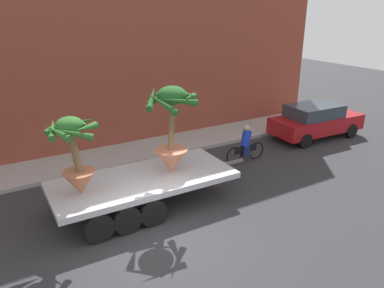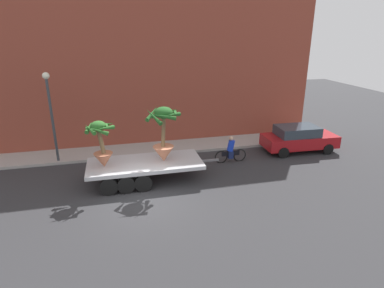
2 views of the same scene
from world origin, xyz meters
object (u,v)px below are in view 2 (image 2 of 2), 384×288
object	(u,v)px
potted_palm_middle	(164,135)
street_lamp	(50,106)
parked_car	(299,138)
potted_palm_rear	(101,145)
flatbed_trailer	(140,167)
cyclist	(231,151)

from	to	relation	value
potted_palm_middle	street_lamp	size ratio (longest dim) A/B	0.56
potted_palm_middle	parked_car	size ratio (longest dim) A/B	0.60
potted_palm_rear	potted_palm_middle	xyz separation A→B (m)	(2.87, 0.03, 0.24)
parked_car	street_lamp	distance (m)	14.20
flatbed_trailer	potted_palm_middle	xyz separation A→B (m)	(1.17, -0.11, 1.57)
cyclist	parked_car	size ratio (longest dim) A/B	0.41
cyclist	parked_car	xyz separation A→B (m)	(4.58, 0.64, 0.16)
potted_palm_rear	potted_palm_middle	size ratio (longest dim) A/B	0.82
potted_palm_rear	cyclist	size ratio (longest dim) A/B	1.20
potted_palm_rear	parked_car	world-z (taller)	potted_palm_rear
potted_palm_rear	cyclist	world-z (taller)	potted_palm_rear
flatbed_trailer	street_lamp	xyz separation A→B (m)	(-4.23, 3.36, 2.47)
flatbed_trailer	potted_palm_middle	size ratio (longest dim) A/B	2.41
parked_car	street_lamp	world-z (taller)	street_lamp
cyclist	potted_palm_rear	bearing A→B (deg)	-168.75
flatbed_trailer	parked_car	size ratio (longest dim) A/B	1.45
potted_palm_rear	potted_palm_middle	world-z (taller)	potted_palm_middle
potted_palm_middle	street_lamp	distance (m)	6.49
potted_palm_rear	parked_car	xyz separation A→B (m)	(11.37, 1.99, -1.26)
flatbed_trailer	cyclist	xyz separation A→B (m)	(5.10, 1.21, -0.09)
flatbed_trailer	potted_palm_middle	world-z (taller)	potted_palm_middle
potted_palm_rear	parked_car	distance (m)	11.61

